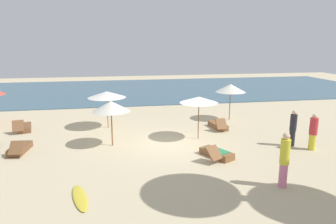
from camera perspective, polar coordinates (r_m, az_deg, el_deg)
name	(u,v)px	position (r m, az deg, el deg)	size (l,w,h in m)	color
ground_plane	(171,144)	(14.67, 0.61, -6.02)	(60.00, 60.00, 0.00)	beige
ocean_water	(139,90)	(31.10, -5.33, 4.12)	(48.00, 16.00, 0.06)	#3D6075
umbrella_0	(107,95)	(17.37, -11.26, 3.19)	(2.11, 2.11, 2.07)	olive
umbrella_1	(111,106)	(14.28, -10.50, 1.05)	(1.73, 1.73, 2.12)	brown
umbrella_2	(199,100)	(15.13, 5.74, 2.26)	(1.89, 1.89, 2.13)	brown
umbrella_3	(231,88)	(19.23, 11.50, 4.36)	(1.83, 1.83, 2.23)	brown
lounger_0	(216,153)	(13.21, 8.94, -7.56)	(1.32, 1.78, 0.67)	brown
lounger_1	(218,125)	(17.49, 9.26, -2.47)	(0.74, 1.74, 0.69)	brown
lounger_2	(20,149)	(15.11, -25.76, -6.11)	(0.78, 1.76, 0.67)	brown
lounger_4	(24,128)	(18.59, -25.02, -2.61)	(0.93, 1.76, 0.71)	brown
person_0	(313,132)	(15.18, 25.26, -3.35)	(0.37, 0.37, 1.66)	yellow
person_2	(293,128)	(15.34, 22.10, -2.75)	(0.42, 0.42, 1.71)	#26262D
person_3	(284,160)	(10.95, 20.72, -8.22)	(0.43, 0.43, 1.89)	#D17299
surfboard	(80,198)	(10.29, -15.97, -14.97)	(0.81, 1.87, 0.07)	gold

